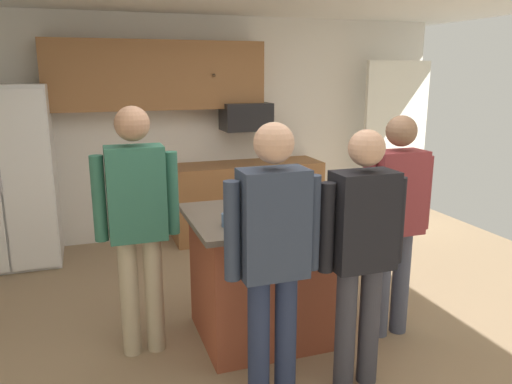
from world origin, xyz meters
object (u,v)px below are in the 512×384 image
object	(u,v)px
serving_tray	(268,211)
person_host_foreground	(396,213)
person_guest_by_door	(273,250)
glass_dark_ale	(311,192)
microwave_over_range	(246,117)
mug_ceramic_white	(261,217)
person_guest_left	(137,215)
glass_stout_tall	(234,211)
mug_blue_stoneware	(228,220)
kitchen_island	(269,273)
refrigerator	(6,177)
person_elder_center	(362,245)

from	to	relation	value
serving_tray	person_host_foreground	bearing A→B (deg)	-17.34
person_guest_by_door	glass_dark_ale	bearing A→B (deg)	-15.75
microwave_over_range	glass_dark_ale	bearing A→B (deg)	-93.71
person_guest_by_door	mug_ceramic_white	world-z (taller)	person_guest_by_door
person_guest_left	glass_stout_tall	distance (m)	0.66
person_guest_left	microwave_over_range	bearing A→B (deg)	59.56
person_guest_by_door	serving_tray	world-z (taller)	person_guest_by_door
glass_dark_ale	mug_blue_stoneware	distance (m)	0.92
kitchen_island	refrigerator	bearing A→B (deg)	132.33
refrigerator	microwave_over_range	size ratio (longest dim) A/B	3.30
kitchen_island	person_guest_left	size ratio (longest dim) A/B	0.67
refrigerator	person_elder_center	distance (m)	3.81
mug_ceramic_white	glass_stout_tall	world-z (taller)	glass_stout_tall
refrigerator	person_guest_by_door	size ratio (longest dim) A/B	1.08
glass_dark_ale	serving_tray	world-z (taller)	glass_dark_ale
kitchen_island	microwave_over_range	bearing A→B (deg)	76.27
mug_ceramic_white	glass_dark_ale	world-z (taller)	glass_dark_ale
person_guest_left	refrigerator	bearing A→B (deg)	119.47
mug_ceramic_white	serving_tray	bearing A→B (deg)	60.26
microwave_over_range	person_elder_center	size ratio (longest dim) A/B	0.34
person_guest_left	person_host_foreground	bearing A→B (deg)	-8.08
serving_tray	mug_ceramic_white	bearing A→B (deg)	-119.74
person_guest_by_door	mug_blue_stoneware	bearing A→B (deg)	28.86
person_host_foreground	refrigerator	bearing A→B (deg)	-21.92
person_guest_left	person_elder_center	world-z (taller)	person_guest_left
refrigerator	mug_ceramic_white	size ratio (longest dim) A/B	14.23
microwave_over_range	glass_dark_ale	xyz separation A→B (m)	(-0.14, -2.12, -0.42)
person_guest_left	person_host_foreground	size ratio (longest dim) A/B	1.05
microwave_over_range	mug_blue_stoneware	world-z (taller)	microwave_over_range
serving_tray	refrigerator	bearing A→B (deg)	131.73
glass_dark_ale	person_guest_by_door	bearing A→B (deg)	-124.70
refrigerator	person_elder_center	bearing A→B (deg)	-52.27
microwave_over_range	person_guest_left	world-z (taller)	person_guest_left
mug_ceramic_white	glass_dark_ale	size ratio (longest dim) A/B	0.92
glass_stout_tall	serving_tray	world-z (taller)	glass_stout_tall
refrigerator	person_guest_left	bearing A→B (deg)	-63.41
glass_dark_ale	mug_blue_stoneware	bearing A→B (deg)	-151.37
kitchen_island	glass_dark_ale	bearing A→B (deg)	27.52
person_host_foreground	person_guest_left	bearing A→B (deg)	8.19
person_elder_center	mug_blue_stoneware	bearing A→B (deg)	28.77
microwave_over_range	kitchen_island	distance (m)	2.60
person_guest_left	person_guest_by_door	size ratio (longest dim) A/B	1.03
mug_ceramic_white	person_guest_left	bearing A→B (deg)	159.73
glass_stout_tall	mug_blue_stoneware	xyz separation A→B (m)	(-0.08, -0.12, -0.02)
person_guest_left	glass_dark_ale	world-z (taller)	person_guest_left
microwave_over_range	glass_stout_tall	xyz separation A→B (m)	(-0.87, -2.44, -0.42)
person_guest_left	person_elder_center	size ratio (longest dim) A/B	1.07
mug_ceramic_white	mug_blue_stoneware	size ratio (longest dim) A/B	1.07
kitchen_island	person_guest_by_door	xyz separation A→B (m)	(-0.27, -0.80, 0.50)
mug_blue_stoneware	person_elder_center	bearing A→B (deg)	-40.11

